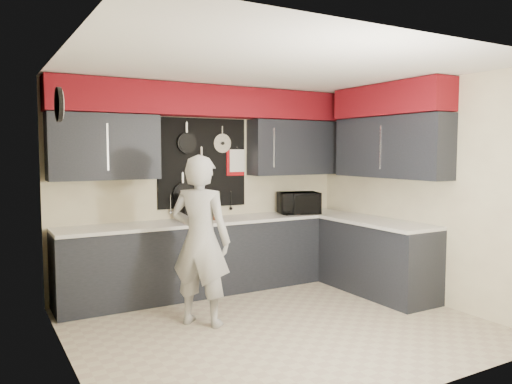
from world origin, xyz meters
TOP-DOWN VIEW (x-y plane):
  - ground at (0.00, 0.00)m, footprint 4.00×4.00m
  - back_wall_assembly at (0.01, 1.60)m, footprint 4.00×0.36m
  - right_wall_assembly at (1.85, 0.26)m, footprint 0.36×3.50m
  - left_wall_assembly at (-1.99, 0.02)m, footprint 0.05×3.50m
  - base_cabinets at (0.49, 1.13)m, footprint 3.95×2.20m
  - microwave at (1.23, 1.39)m, footprint 0.62×0.50m
  - knife_block at (-0.05, 1.42)m, footprint 0.10×0.10m
  - utensil_crock at (-0.31, 1.52)m, footprint 0.11×0.11m
  - coffee_maker at (-0.37, 1.47)m, footprint 0.22×0.25m
  - person at (-0.67, 0.39)m, footprint 0.74×0.75m

SIDE VIEW (x-z plane):
  - ground at x=0.00m, z-range 0.00..0.00m
  - base_cabinets at x=0.49m, z-range 0.00..0.92m
  - person at x=-0.67m, z-range 0.00..1.74m
  - utensil_crock at x=-0.31m, z-range 0.92..1.07m
  - knife_block at x=-0.05m, z-range 0.92..1.14m
  - microwave at x=1.23m, z-range 0.92..1.22m
  - coffee_maker at x=-0.37m, z-range 0.93..1.26m
  - left_wall_assembly at x=-1.99m, z-range 0.03..2.63m
  - right_wall_assembly at x=1.85m, z-range 0.64..3.24m
  - back_wall_assembly at x=0.01m, z-range 0.71..3.31m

